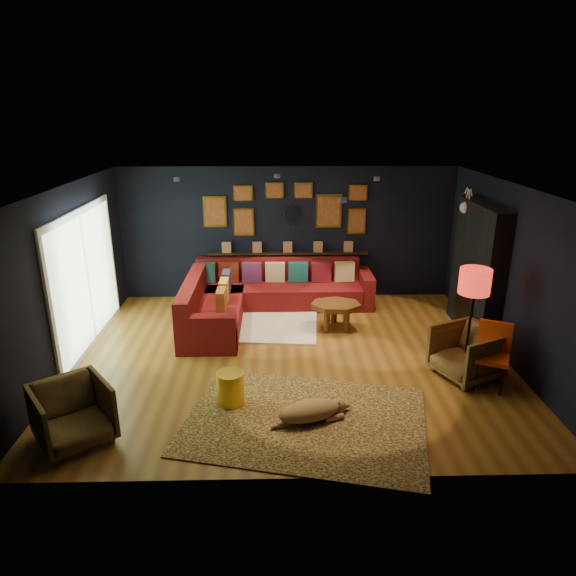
{
  "coord_description": "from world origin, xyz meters",
  "views": [
    {
      "loc": [
        -0.24,
        -7.11,
        3.63
      ],
      "look_at": [
        -0.05,
        0.3,
        1.03
      ],
      "focal_mm": 32.0,
      "sensor_mm": 36.0,
      "label": 1
    }
  ],
  "objects_px": {
    "armchair_left": "(72,411)",
    "gold_stool": "(231,388)",
    "pouf": "(209,338)",
    "armchair_right": "(467,350)",
    "sectional": "(256,297)",
    "dog": "(310,408)",
    "orange_chair": "(493,350)",
    "floor_lamp": "(474,286)",
    "coffee_table": "(336,308)"
  },
  "relations": [
    {
      "from": "gold_stool",
      "to": "pouf",
      "type": "bearing_deg",
      "value": 106.06
    },
    {
      "from": "pouf",
      "to": "orange_chair",
      "type": "bearing_deg",
      "value": -17.03
    },
    {
      "from": "gold_stool",
      "to": "dog",
      "type": "relative_size",
      "value": 0.41
    },
    {
      "from": "orange_chair",
      "to": "floor_lamp",
      "type": "distance_m",
      "value": 0.89
    },
    {
      "from": "pouf",
      "to": "orange_chair",
      "type": "relative_size",
      "value": 0.53
    },
    {
      "from": "floor_lamp",
      "to": "sectional",
      "type": "bearing_deg",
      "value": 143.43
    },
    {
      "from": "coffee_table",
      "to": "floor_lamp",
      "type": "distance_m",
      "value": 2.5
    },
    {
      "from": "sectional",
      "to": "dog",
      "type": "relative_size",
      "value": 3.15
    },
    {
      "from": "orange_chair",
      "to": "floor_lamp",
      "type": "bearing_deg",
      "value": 142.58
    },
    {
      "from": "armchair_right",
      "to": "coffee_table",
      "type": "bearing_deg",
      "value": -161.07
    },
    {
      "from": "sectional",
      "to": "gold_stool",
      "type": "distance_m",
      "value": 3.11
    },
    {
      "from": "armchair_left",
      "to": "gold_stool",
      "type": "relative_size",
      "value": 1.78
    },
    {
      "from": "coffee_table",
      "to": "armchair_left",
      "type": "height_order",
      "value": "armchair_left"
    },
    {
      "from": "dog",
      "to": "gold_stool",
      "type": "bearing_deg",
      "value": 138.54
    },
    {
      "from": "coffee_table",
      "to": "armchair_right",
      "type": "distance_m",
      "value": 2.39
    },
    {
      "from": "coffee_table",
      "to": "orange_chair",
      "type": "distance_m",
      "value": 2.75
    },
    {
      "from": "coffee_table",
      "to": "dog",
      "type": "height_order",
      "value": "coffee_table"
    },
    {
      "from": "armchair_right",
      "to": "dog",
      "type": "relative_size",
      "value": 0.75
    },
    {
      "from": "sectional",
      "to": "pouf",
      "type": "xyz_separation_m",
      "value": [
        -0.69,
        -1.48,
        -0.14
      ]
    },
    {
      "from": "orange_chair",
      "to": "coffee_table",
      "type": "bearing_deg",
      "value": 159.88
    },
    {
      "from": "armchair_right",
      "to": "orange_chair",
      "type": "relative_size",
      "value": 0.89
    },
    {
      "from": "pouf",
      "to": "dog",
      "type": "bearing_deg",
      "value": -54.39
    },
    {
      "from": "sectional",
      "to": "armchair_left",
      "type": "height_order",
      "value": "sectional"
    },
    {
      "from": "armchair_left",
      "to": "gold_stool",
      "type": "distance_m",
      "value": 1.88
    },
    {
      "from": "armchair_right",
      "to": "gold_stool",
      "type": "xyz_separation_m",
      "value": [
        -3.28,
        -0.64,
        -0.18
      ]
    },
    {
      "from": "gold_stool",
      "to": "sectional",
      "type": "bearing_deg",
      "value": 85.96
    },
    {
      "from": "coffee_table",
      "to": "gold_stool",
      "type": "bearing_deg",
      "value": -124.49
    },
    {
      "from": "floor_lamp",
      "to": "pouf",
      "type": "bearing_deg",
      "value": 167.72
    },
    {
      "from": "orange_chair",
      "to": "dog",
      "type": "height_order",
      "value": "orange_chair"
    },
    {
      "from": "armchair_right",
      "to": "dog",
      "type": "height_order",
      "value": "armchair_right"
    },
    {
      "from": "pouf",
      "to": "floor_lamp",
      "type": "bearing_deg",
      "value": -12.28
    },
    {
      "from": "pouf",
      "to": "armchair_right",
      "type": "relative_size",
      "value": 0.59
    },
    {
      "from": "coffee_table",
      "to": "pouf",
      "type": "distance_m",
      "value": 2.23
    },
    {
      "from": "armchair_left",
      "to": "gold_stool",
      "type": "bearing_deg",
      "value": -13.67
    },
    {
      "from": "gold_stool",
      "to": "dog",
      "type": "bearing_deg",
      "value": -22.89
    },
    {
      "from": "gold_stool",
      "to": "orange_chair",
      "type": "height_order",
      "value": "orange_chair"
    },
    {
      "from": "sectional",
      "to": "coffee_table",
      "type": "height_order",
      "value": "sectional"
    },
    {
      "from": "floor_lamp",
      "to": "dog",
      "type": "bearing_deg",
      "value": -152.56
    },
    {
      "from": "gold_stool",
      "to": "dog",
      "type": "height_order",
      "value": "gold_stool"
    },
    {
      "from": "floor_lamp",
      "to": "dog",
      "type": "height_order",
      "value": "floor_lamp"
    },
    {
      "from": "sectional",
      "to": "floor_lamp",
      "type": "distance_m",
      "value": 4.0
    },
    {
      "from": "armchair_right",
      "to": "floor_lamp",
      "type": "height_order",
      "value": "floor_lamp"
    },
    {
      "from": "pouf",
      "to": "floor_lamp",
      "type": "relative_size",
      "value": 0.31
    },
    {
      "from": "pouf",
      "to": "armchair_right",
      "type": "height_order",
      "value": "armchair_right"
    },
    {
      "from": "pouf",
      "to": "coffee_table",
      "type": "bearing_deg",
      "value": 19.54
    },
    {
      "from": "gold_stool",
      "to": "orange_chair",
      "type": "distance_m",
      "value": 3.57
    },
    {
      "from": "coffee_table",
      "to": "armchair_left",
      "type": "relative_size",
      "value": 1.18
    },
    {
      "from": "armchair_left",
      "to": "floor_lamp",
      "type": "distance_m",
      "value": 5.36
    },
    {
      "from": "sectional",
      "to": "armchair_right",
      "type": "distance_m",
      "value": 3.93
    },
    {
      "from": "floor_lamp",
      "to": "coffee_table",
      "type": "bearing_deg",
      "value": 137.46
    }
  ]
}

